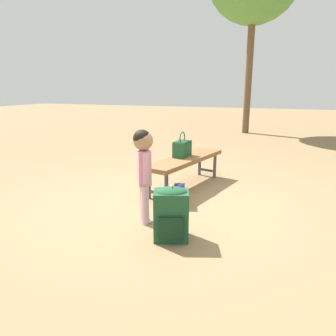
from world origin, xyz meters
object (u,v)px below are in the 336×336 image
Objects in this scene: park_bench at (185,161)px; backpack_large at (171,212)px; child_standing at (143,162)px; backpack_small at (180,194)px; handbag at (182,148)px.

backpack_large reaches higher than park_bench.
backpack_small is (-0.61, 0.20, -0.53)m from child_standing.
park_bench is at bearing 178.76° from child_standing.
backpack_small is (0.77, 0.23, -0.43)m from handbag.
handbag reaches higher than backpack_large.
park_bench is at bearing -166.82° from backpack_large.
park_bench reaches higher than backpack_small.
child_standing reaches higher than handbag.
child_standing is (1.35, -0.03, 0.29)m from park_bench.
backpack_large is 1.85× the size of backpack_small.
backpack_small is (0.74, 0.17, -0.24)m from park_bench.
backpack_small is at bearing 162.25° from child_standing.
child_standing reaches higher than park_bench.
child_standing is at bearing 1.42° from handbag.
handbag is at bearing -116.82° from park_bench.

